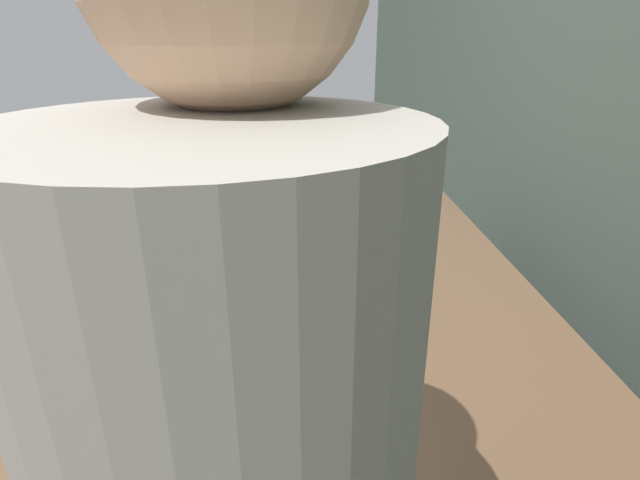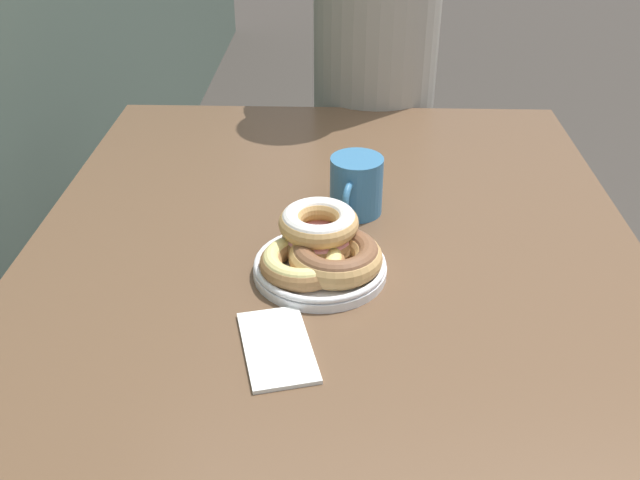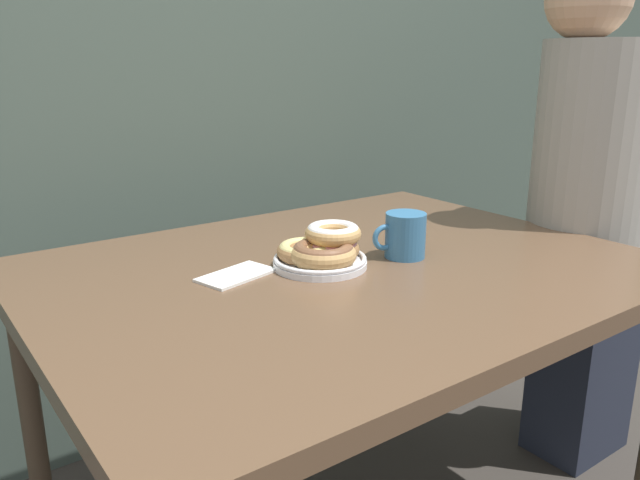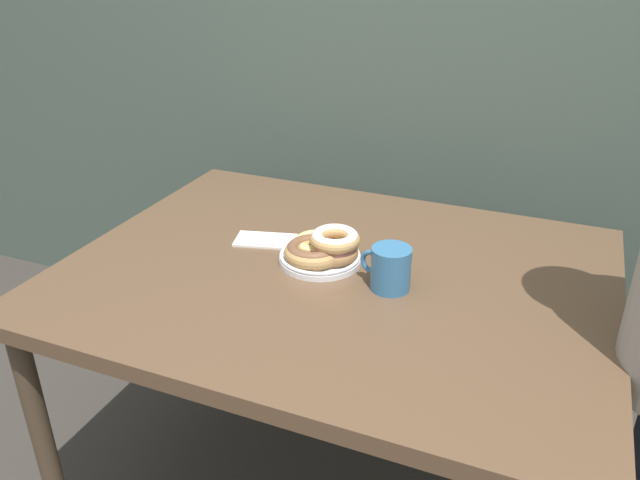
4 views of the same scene
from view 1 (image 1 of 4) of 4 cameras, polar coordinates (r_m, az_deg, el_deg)
dining_table at (r=1.25m, az=-0.78°, el=-6.16°), size 1.30×1.00×0.74m
donut_plate at (r=1.24m, az=-0.02°, el=-1.08°), size 0.23×0.22×0.09m
coffee_mug at (r=1.06m, az=-2.54°, el=-4.41°), size 0.13×0.09×0.10m
napkin at (r=1.43m, az=1.72°, el=0.61°), size 0.17×0.12×0.01m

